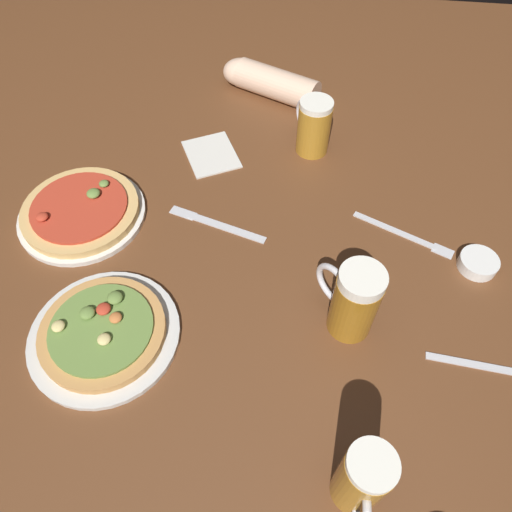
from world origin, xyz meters
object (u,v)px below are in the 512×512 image
at_px(beer_mug_dark, 353,300).
at_px(knife_right, 216,224).
at_px(napkin_folded, 211,154).
at_px(fork_left, 495,368).
at_px(beer_mug_amber, 313,126).
at_px(diner_arm, 267,81).
at_px(pizza_plate_near, 103,332).
at_px(ramekin_butter, 478,263).
at_px(pizza_plate_far, 81,212).
at_px(fork_spare, 405,234).
at_px(beer_mug_pale, 362,483).

relative_size(beer_mug_dark, knife_right, 0.73).
bearing_deg(napkin_folded, fork_left, -39.16).
height_order(beer_mug_amber, diner_arm, beer_mug_amber).
relative_size(pizza_plate_near, knife_right, 1.23).
height_order(ramekin_butter, fork_left, ramekin_butter).
distance_m(pizza_plate_far, beer_mug_amber, 0.58).
bearing_deg(diner_arm, beer_mug_dark, -71.65).
bearing_deg(fork_left, beer_mug_amber, 123.31).
bearing_deg(napkin_folded, pizza_plate_near, -101.59).
height_order(pizza_plate_far, fork_spare, pizza_plate_far).
xyz_separation_m(beer_mug_dark, beer_mug_pale, (0.01, -0.30, 0.00)).
bearing_deg(ramekin_butter, fork_left, -89.88).
height_order(beer_mug_amber, ramekin_butter, beer_mug_amber).
relative_size(knife_right, diner_arm, 0.82).
bearing_deg(diner_arm, pizza_plate_near, -105.24).
relative_size(ramekin_butter, knife_right, 0.35).
relative_size(pizza_plate_far, diner_arm, 1.01).
distance_m(pizza_plate_far, knife_right, 0.30).
bearing_deg(fork_spare, beer_mug_amber, 130.40).
xyz_separation_m(pizza_plate_far, beer_mug_pale, (0.60, -0.49, 0.07)).
xyz_separation_m(beer_mug_dark, napkin_folded, (-0.34, 0.43, -0.08)).
bearing_deg(beer_mug_amber, fork_spare, -49.60).
xyz_separation_m(pizza_plate_near, beer_mug_pale, (0.46, -0.21, 0.07)).
height_order(napkin_folded, fork_left, napkin_folded).
xyz_separation_m(beer_mug_dark, fork_spare, (0.12, 0.23, -0.08)).
height_order(beer_mug_dark, fork_left, beer_mug_dark).
bearing_deg(pizza_plate_far, beer_mug_dark, -18.38).
relative_size(fork_spare, diner_arm, 0.77).
xyz_separation_m(pizza_plate_far, beer_mug_dark, (0.59, -0.20, 0.06)).
relative_size(beer_mug_dark, beer_mug_pale, 0.99).
bearing_deg(fork_spare, napkin_folded, 156.52).
bearing_deg(ramekin_butter, napkin_folded, 156.13).
xyz_separation_m(beer_mug_dark, beer_mug_amber, (-0.10, 0.49, -0.01)).
height_order(beer_mug_pale, fork_spare, beer_mug_pale).
relative_size(pizza_plate_far, fork_spare, 1.30).
xyz_separation_m(pizza_plate_near, beer_mug_amber, (0.35, 0.58, 0.05)).
bearing_deg(fork_spare, fork_left, -64.08).
distance_m(beer_mug_dark, fork_spare, 0.27).
height_order(ramekin_butter, napkin_folded, ramekin_butter).
xyz_separation_m(beer_mug_amber, fork_left, (0.36, -0.55, -0.07)).
distance_m(beer_mug_amber, knife_right, 0.35).
bearing_deg(beer_mug_pale, fork_left, 43.30).
distance_m(beer_mug_dark, fork_left, 0.28).
relative_size(pizza_plate_near, beer_mug_pale, 1.69).
bearing_deg(ramekin_butter, beer_mug_dark, -148.04).
xyz_separation_m(pizza_plate_far, fork_left, (0.86, -0.26, -0.01)).
height_order(pizza_plate_near, napkin_folded, pizza_plate_near).
relative_size(beer_mug_dark, beer_mug_amber, 1.18).
height_order(pizza_plate_near, fork_spare, pizza_plate_near).
height_order(beer_mug_pale, knife_right, beer_mug_pale).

